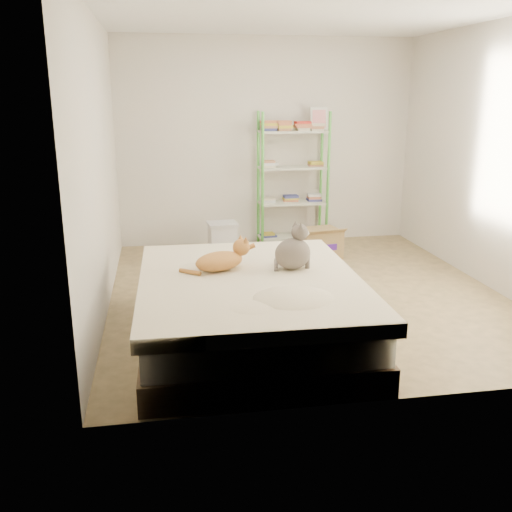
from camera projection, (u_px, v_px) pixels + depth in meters
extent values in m
cube|color=tan|center=(305.00, 292.00, 5.68)|extent=(3.80, 4.20, 0.01)
cube|color=white|center=(312.00, 11.00, 4.96)|extent=(3.80, 4.20, 0.01)
cube|color=silver|center=(267.00, 143.00, 7.31)|extent=(3.80, 0.01, 2.60)
cube|color=silver|center=(400.00, 202.00, 3.33)|extent=(3.80, 0.01, 2.60)
cube|color=silver|center=(99.00, 165.00, 5.02)|extent=(0.01, 4.20, 2.60)
cube|color=silver|center=(495.00, 158.00, 5.63)|extent=(0.01, 4.20, 2.60)
cube|color=brown|center=(250.00, 329.00, 4.54)|extent=(1.71, 2.11, 0.21)
cube|color=beige|center=(250.00, 303.00, 4.48)|extent=(1.66, 2.05, 0.23)
cube|color=beige|center=(250.00, 283.00, 4.44)|extent=(1.74, 2.16, 0.10)
cylinder|color=#53B546|center=(263.00, 182.00, 7.06)|extent=(0.04, 0.04, 1.70)
cylinder|color=#53B546|center=(258.00, 178.00, 7.36)|extent=(0.04, 0.04, 1.70)
cylinder|color=#53B546|center=(328.00, 180.00, 7.19)|extent=(0.04, 0.04, 1.70)
cylinder|color=#53B546|center=(321.00, 177.00, 7.50)|extent=(0.04, 0.04, 1.70)
cube|color=beige|center=(292.00, 236.00, 7.48)|extent=(0.86, 0.34, 0.02)
cube|color=beige|center=(292.00, 203.00, 7.36)|extent=(0.86, 0.34, 0.02)
cube|color=beige|center=(293.00, 168.00, 7.24)|extent=(0.86, 0.34, 0.02)
cube|color=beige|center=(294.00, 132.00, 7.11)|extent=(0.86, 0.34, 0.02)
cube|color=red|center=(269.00, 233.00, 7.42)|extent=(0.20, 0.16, 0.09)
cube|color=red|center=(314.00, 231.00, 7.52)|extent=(0.20, 0.16, 0.09)
cube|color=red|center=(270.00, 199.00, 7.30)|extent=(0.20, 0.16, 0.09)
cube|color=red|center=(292.00, 198.00, 7.34)|extent=(0.20, 0.16, 0.09)
cube|color=red|center=(315.00, 198.00, 7.39)|extent=(0.20, 0.16, 0.09)
cube|color=red|center=(270.00, 164.00, 7.17)|extent=(0.20, 0.16, 0.09)
cube|color=red|center=(316.00, 163.00, 7.27)|extent=(0.20, 0.16, 0.09)
cube|color=red|center=(270.00, 127.00, 7.05)|extent=(0.20, 0.16, 0.09)
cube|color=red|center=(286.00, 127.00, 7.08)|extent=(0.20, 0.16, 0.09)
cube|color=red|center=(301.00, 127.00, 7.11)|extent=(0.20, 0.16, 0.09)
cube|color=red|center=(317.00, 127.00, 7.14)|extent=(0.20, 0.16, 0.09)
cube|color=silver|center=(319.00, 119.00, 7.17)|extent=(0.22, 0.06, 0.28)
cube|color=red|center=(319.00, 119.00, 7.16)|extent=(0.17, 0.04, 0.22)
cube|color=olive|center=(318.00, 243.00, 6.87)|extent=(0.55, 0.47, 0.34)
cube|color=#3F188B|center=(320.00, 248.00, 6.68)|extent=(0.29, 0.06, 0.08)
cube|color=olive|center=(323.00, 233.00, 6.64)|extent=(0.51, 0.23, 0.11)
cube|color=silver|center=(223.00, 240.00, 6.96)|extent=(0.34, 0.30, 0.37)
cube|color=silver|center=(222.00, 224.00, 6.91)|extent=(0.37, 0.33, 0.03)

